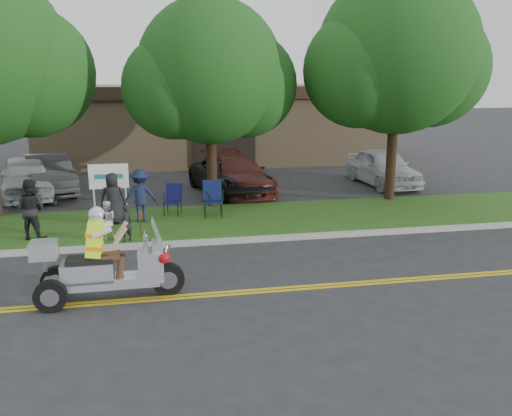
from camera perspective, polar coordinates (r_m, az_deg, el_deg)
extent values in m
plane|color=#28282B|center=(12.12, -3.09, -8.06)|extent=(120.00, 120.00, 0.00)
cube|color=gold|center=(11.58, -2.69, -9.09)|extent=(60.00, 0.10, 0.01)
cube|color=gold|center=(11.73, -2.81, -8.79)|extent=(60.00, 0.10, 0.01)
cube|color=#A8A89E|center=(14.95, -4.72, -3.56)|extent=(60.00, 0.25, 0.12)
cube|color=#234913|center=(17.01, -5.52, -1.45)|extent=(60.00, 4.00, 0.10)
cube|color=#9E7F5B|center=(30.46, -4.38, 9.01)|extent=(18.00, 8.00, 4.00)
cube|color=black|center=(26.35, -3.39, 12.00)|extent=(18.00, 0.30, 0.60)
sphere|color=#164413|center=(18.81, -22.76, 13.01)|extent=(4.05, 4.05, 4.05)
cylinder|color=#332114|center=(18.61, -4.73, 6.31)|extent=(0.36, 0.36, 4.20)
sphere|color=#164413|center=(18.46, -4.89, 14.18)|extent=(4.80, 4.80, 4.80)
sphere|color=#164413|center=(18.93, -1.26, 12.85)|extent=(3.60, 3.60, 3.60)
sphere|color=#164413|center=(18.17, -8.64, 12.43)|extent=(3.36, 3.36, 3.36)
cylinder|color=#332114|center=(20.15, 14.17, 7.31)|extent=(0.36, 0.36, 4.76)
sphere|color=#164413|center=(20.06, 14.67, 15.53)|extent=(5.60, 5.60, 5.60)
sphere|color=#164413|center=(20.94, 17.79, 13.84)|extent=(4.20, 4.20, 4.20)
sphere|color=#164413|center=(19.30, 10.95, 14.04)|extent=(3.92, 3.92, 3.92)
cylinder|color=silver|center=(18.28, -16.66, 0.70)|extent=(0.06, 0.06, 1.10)
cylinder|color=silver|center=(18.21, -13.53, 0.84)|extent=(0.06, 0.06, 1.10)
cube|color=white|center=(18.08, -15.25, 3.24)|extent=(1.25, 0.06, 0.80)
cylinder|color=black|center=(11.62, -9.23, -7.39)|extent=(0.69, 0.17, 0.69)
cylinder|color=black|center=(11.41, -20.84, -8.68)|extent=(0.64, 0.18, 0.64)
cylinder|color=black|center=(12.17, -20.25, -7.22)|extent=(0.64, 0.18, 0.64)
cube|color=silver|center=(11.64, -15.50, -7.45)|extent=(2.18, 0.55, 0.21)
cube|color=silver|center=(11.59, -17.29, -6.40)|extent=(1.04, 0.54, 0.40)
cube|color=black|center=(11.50, -17.09, -5.27)|extent=(0.92, 0.49, 0.11)
cube|color=silver|center=(11.50, -11.02, -5.87)|extent=(0.52, 0.56, 0.63)
cube|color=silver|center=(11.30, -10.36, -2.66)|extent=(0.23, 0.53, 0.56)
cube|color=silver|center=(11.54, -21.44, -4.12)|extent=(0.52, 0.49, 0.34)
sphere|color=#B20C0F|center=(11.28, -9.71, -5.09)|extent=(0.25, 0.25, 0.25)
cube|color=#ADE818|center=(11.35, -16.61, -3.05)|extent=(0.40, 0.46, 0.75)
sphere|color=silver|center=(11.22, -16.43, -0.68)|extent=(0.33, 0.33, 0.33)
cylinder|color=black|center=(17.62, -9.66, -0.19)|extent=(0.03, 0.03, 0.42)
cylinder|color=black|center=(17.49, -8.22, -0.23)|extent=(0.03, 0.03, 0.42)
cylinder|color=black|center=(18.01, -9.29, 0.13)|extent=(0.03, 0.03, 0.42)
cylinder|color=black|center=(17.89, -7.88, 0.09)|extent=(0.03, 0.03, 0.42)
cube|color=#10124E|center=(17.70, -8.79, 0.64)|extent=(0.64, 0.61, 0.04)
cube|color=#10124E|center=(17.85, -8.63, 1.69)|extent=(0.54, 0.31, 0.56)
cylinder|color=black|center=(17.11, -5.36, -0.35)|extent=(0.03, 0.03, 0.48)
cylinder|color=black|center=(17.14, -3.61, -0.29)|extent=(0.03, 0.03, 0.48)
cylinder|color=black|center=(17.58, -5.44, 0.03)|extent=(0.03, 0.03, 0.48)
cylinder|color=black|center=(17.61, -3.73, 0.08)|extent=(0.03, 0.03, 0.48)
cube|color=#0D163D|center=(17.30, -4.55, 0.68)|extent=(0.63, 0.58, 0.04)
cube|color=#0D163D|center=(17.48, -4.63, 1.92)|extent=(0.61, 0.21, 0.65)
imported|color=black|center=(16.06, -22.65, -0.10)|extent=(0.98, 0.87, 1.68)
imported|color=#161F3F|center=(16.99, -12.08, 1.30)|extent=(1.07, 0.64, 1.64)
imported|color=black|center=(16.94, -14.83, 0.99)|extent=(0.78, 0.52, 1.57)
imported|color=black|center=(15.08, -13.54, -1.54)|extent=(0.45, 0.41, 1.03)
imported|color=silver|center=(15.41, -15.46, -1.24)|extent=(0.59, 0.50, 1.08)
imported|color=#9DA0A3|center=(22.25, -23.02, 3.02)|extent=(2.81, 4.85, 1.55)
imported|color=#313134|center=(22.70, -20.98, 3.34)|extent=(2.82, 4.82, 1.50)
imported|color=black|center=(21.21, -2.65, 3.33)|extent=(3.23, 5.15, 1.33)
imported|color=#4F1812|center=(21.42, -2.13, 3.61)|extent=(2.81, 5.28, 1.46)
imported|color=#B5B8BD|center=(23.40, 13.18, 4.20)|extent=(2.02, 4.55, 1.52)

